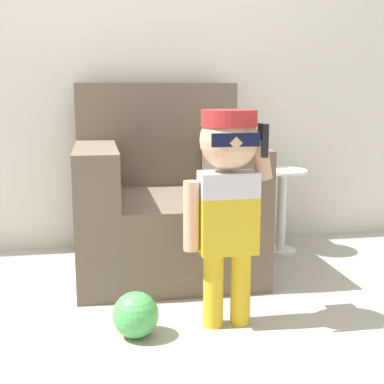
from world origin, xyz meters
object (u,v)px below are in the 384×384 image
Objects in this scene: person_child at (228,185)px; armchair at (164,204)px; side_table at (282,203)px; toy_ball at (136,315)px.

armchair is at bearing 101.29° from person_child.
armchair is 0.74m from side_table.
armchair is 1.13× the size of person_child.
armchair is 0.84m from person_child.
armchair is at bearing -169.60° from side_table.
person_child is at bearing -121.44° from side_table.
person_child reaches higher than side_table.
side_table is at bearing 58.56° from person_child.
armchair reaches higher than toy_ball.
side_table is at bearing 10.40° from armchair.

